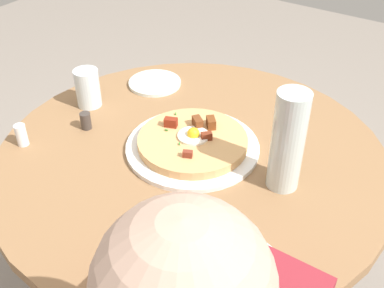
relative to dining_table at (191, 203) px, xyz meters
The scene contains 11 objects.
dining_table is the anchor object (origin of this frame).
pizza_plate 0.18m from the dining_table, 21.85° to the left, with size 0.33×0.33×0.01m, color white.
breakfast_pizza 0.20m from the dining_table, 21.66° to the left, with size 0.27×0.27×0.05m.
bread_plate 0.40m from the dining_table, 52.40° to the left, with size 0.16×0.16×0.01m, color silver.
napkin 0.36m from the dining_table, 137.24° to the right, with size 0.17×0.14×0.00m, color white.
fork 0.35m from the dining_table, 139.15° to the right, with size 0.18×0.01×0.01m, color silver.
knife 0.38m from the dining_table, 135.49° to the right, with size 0.18×0.01×0.01m, color silver.
water_glass 0.43m from the dining_table, 86.50° to the left, with size 0.07×0.07×0.11m, color silver.
water_bottle 0.37m from the dining_table, 85.77° to the right, with size 0.07×0.07×0.24m, color silver.
salt_shaker 0.47m from the dining_table, 119.73° to the left, with size 0.03×0.03×0.06m, color white.
pepper_shaker 0.35m from the dining_table, 103.34° to the left, with size 0.03×0.03×0.05m, color #3F3833.
Camera 1 is at (-0.76, -0.52, 1.43)m, focal length 44.27 mm.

